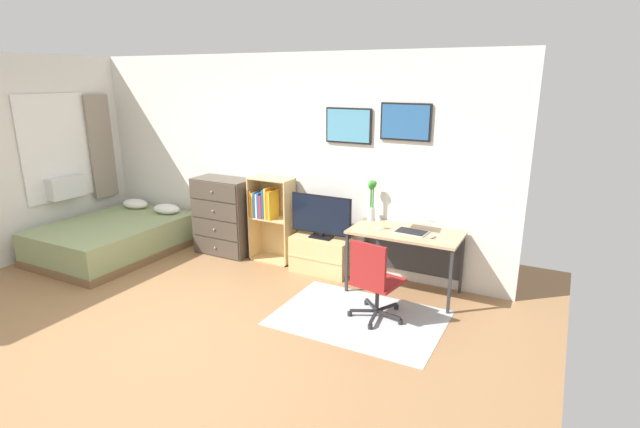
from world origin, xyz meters
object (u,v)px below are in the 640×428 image
Objects in this scene: wine_glass at (379,218)px; office_chair at (373,279)px; television at (321,217)px; laptop at (414,226)px; tv_stand at (322,254)px; desk at (407,240)px; bamboo_vase at (372,198)px; dresser at (224,216)px; computer_mouse at (432,236)px; bookshelf at (269,213)px; bed at (115,237)px.

office_chair is at bearing -71.96° from wine_glass.
television is 2.04× the size of laptop.
wine_glass is at bearing -156.63° from laptop.
office_chair reaches higher than tv_stand.
television reaches higher than wine_glass.
desk is 0.67m from bamboo_vase.
dresser reaches higher than desk.
desk is 0.20m from laptop.
desk is 11.91× the size of computer_mouse.
office_chair is 1.74× the size of bamboo_vase.
tv_stand is at bearing 167.61° from wine_glass.
wine_glass is at bearing -4.00° from dresser.
wine_glass is at bearing -12.39° from tv_stand.
bookshelf is 1.51× the size of tv_stand.
tv_stand is 0.61× the size of desk.
bamboo_vase is at bearing 124.91° from wine_glass.
bamboo_vase is (3.49, 0.89, 0.78)m from bed.
computer_mouse is at bearing -7.41° from tv_stand.
bookshelf reaches higher than tv_stand.
laptop is at bearing -1.30° from television.
laptop is 0.40m from wine_glass.
laptop is at bearing 9.89° from bed.
office_chair is 2.15× the size of laptop.
bed is 4.87× the size of laptop.
bed is 1.57m from dresser.
bookshelf reaches higher than television.
desk is (1.93, -0.08, -0.05)m from bookshelf.
dresser is 10.28× the size of computer_mouse.
office_chair is at bearing -2.04° from bed.
bed is at bearing -165.71° from bamboo_vase.
tv_stand is 1.89× the size of laptop.
bookshelf is 2.27m from computer_mouse.
computer_mouse reaches higher than bed.
bamboo_vase reaches higher than dresser.
desk is 0.88m from office_chair.
wine_glass is at bearing -10.89° from television.
television is at bearing -5.15° from bookshelf.
office_chair is at bearing -40.56° from tv_stand.
bookshelf is at bearing 21.57° from bed.
wine_glass is at bearing -55.09° from bamboo_vase.
television is (0.00, -0.02, 0.50)m from tv_stand.
computer_mouse is (4.32, 0.59, 0.52)m from bed.
computer_mouse is at bearing -6.04° from bookshelf.
tv_stand is at bearing 90.00° from television.
laptop is (0.14, 0.85, 0.34)m from office_chair.
desk is (1.12, -0.03, 0.38)m from tv_stand.
desk is 1.44× the size of office_chair.
tv_stand is 1.18m from desk.
dresser is at bearing 29.22° from bed.
television reaches higher than computer_mouse.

